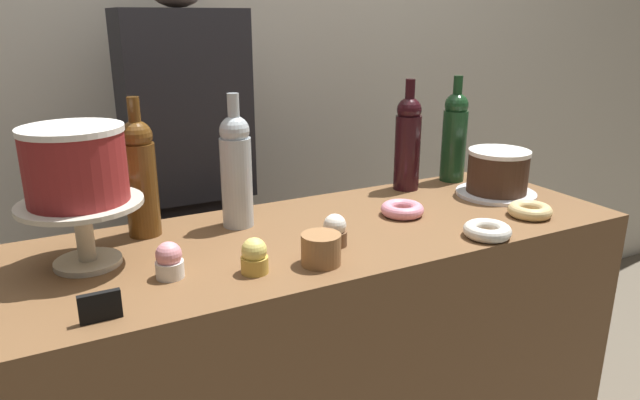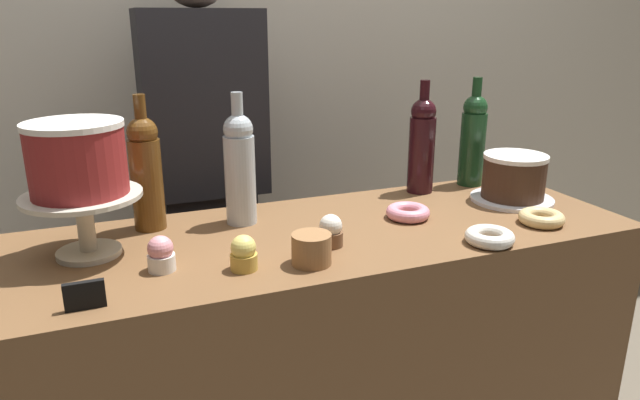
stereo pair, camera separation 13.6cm
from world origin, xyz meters
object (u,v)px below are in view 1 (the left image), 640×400
at_px(wine_bottle_clear, 236,169).
at_px(donut_sugar, 487,231).
at_px(cupcake_vanilla, 335,231).
at_px(cupcake_strawberry, 169,261).
at_px(white_layer_cake, 75,164).
at_px(chocolate_round_cake, 498,171).
at_px(barista_figure, 191,197).
at_px(wine_bottle_dark_red, 408,141).
at_px(donut_glazed, 530,210).
at_px(cupcake_lemon, 254,257).
at_px(wine_bottle_green, 454,135).
at_px(cake_stand_pedestal, 83,222).
at_px(cookie_stack, 321,249).
at_px(donut_pink, 402,209).
at_px(price_sign_chalkboard, 100,307).
at_px(wine_bottle_amber, 140,176).

relative_size(wine_bottle_clear, donut_sugar, 2.91).
bearing_deg(cupcake_vanilla, cupcake_strawberry, 179.13).
xyz_separation_m(white_layer_cake, cupcake_strawberry, (0.14, -0.14, -0.18)).
height_order(chocolate_round_cake, barista_figure, barista_figure).
height_order(wine_bottle_dark_red, donut_glazed, wine_bottle_dark_red).
bearing_deg(white_layer_cake, cupcake_lemon, -33.84).
xyz_separation_m(cupcake_strawberry, barista_figure, (0.22, 0.65, -0.08)).
height_order(wine_bottle_clear, wine_bottle_green, same).
xyz_separation_m(chocolate_round_cake, cupcake_lemon, (-0.82, -0.17, -0.04)).
relative_size(cake_stand_pedestal, cupcake_vanilla, 3.33).
xyz_separation_m(cake_stand_pedestal, white_layer_cake, (-0.00, 0.00, 0.12)).
xyz_separation_m(cake_stand_pedestal, cookie_stack, (0.43, -0.22, -0.06)).
xyz_separation_m(cupcake_vanilla, cookie_stack, (-0.08, -0.08, -0.00)).
distance_m(donut_glazed, donut_sugar, 0.21).
bearing_deg(cupcake_strawberry, wine_bottle_green, 17.30).
bearing_deg(wine_bottle_green, chocolate_round_cake, -86.71).
relative_size(cupcake_vanilla, donut_pink, 0.66).
distance_m(donut_pink, barista_figure, 0.69).
height_order(white_layer_cake, price_sign_chalkboard, white_layer_cake).
bearing_deg(cupcake_lemon, donut_sugar, -7.06).
bearing_deg(wine_bottle_amber, cupcake_lemon, -64.72).
relative_size(wine_bottle_dark_red, cupcake_strawberry, 4.38).
relative_size(cupcake_strawberry, cupcake_lemon, 1.00).
bearing_deg(cupcake_strawberry, cookie_stack, -15.56).
height_order(chocolate_round_cake, price_sign_chalkboard, chocolate_round_cake).
bearing_deg(donut_pink, wine_bottle_amber, 164.72).
bearing_deg(wine_bottle_green, donut_glazed, -97.38).
relative_size(wine_bottle_dark_red, barista_figure, 0.20).
bearing_deg(donut_pink, cookie_stack, -152.04).
bearing_deg(wine_bottle_clear, donut_sugar, -35.32).
bearing_deg(donut_pink, barista_figure, 126.53).
distance_m(cookie_stack, barista_figure, 0.74).
bearing_deg(cake_stand_pedestal, cupcake_strawberry, -45.48).
bearing_deg(donut_glazed, cupcake_strawberry, 175.85).
relative_size(cake_stand_pedestal, donut_sugar, 2.21).
bearing_deg(wine_bottle_amber, cupcake_vanilla, -36.35).
bearing_deg(wine_bottle_amber, cookie_stack, -49.98).
bearing_deg(cupcake_lemon, wine_bottle_dark_red, 29.19).
bearing_deg(cupcake_strawberry, donut_pink, 8.48).
bearing_deg(donut_pink, wine_bottle_green, 31.56).
bearing_deg(barista_figure, cookie_stack, -83.86).
xyz_separation_m(cupcake_lemon, donut_sugar, (0.56, -0.07, -0.02)).
bearing_deg(donut_glazed, donut_pink, 150.99).
bearing_deg(chocolate_round_cake, donut_glazed, -107.71).
height_order(cupcake_lemon, donut_sugar, cupcake_lemon).
bearing_deg(chocolate_round_cake, wine_bottle_dark_red, 138.11).
bearing_deg(cookie_stack, cupcake_vanilla, 45.56).
relative_size(cupcake_lemon, price_sign_chalkboard, 1.06).
distance_m(chocolate_round_cake, wine_bottle_amber, 0.98).
xyz_separation_m(white_layer_cake, wine_bottle_clear, (0.36, 0.08, -0.07)).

